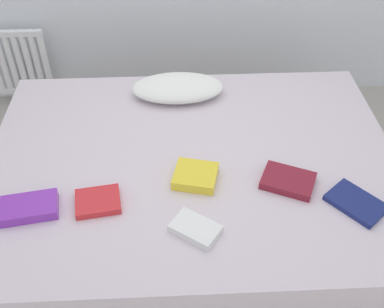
{
  "coord_description": "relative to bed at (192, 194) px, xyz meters",
  "views": [
    {
      "loc": [
        -0.08,
        -1.62,
        1.98
      ],
      "look_at": [
        0.0,
        0.05,
        0.48
      ],
      "focal_mm": 43.06,
      "sensor_mm": 36.0,
      "label": 1
    }
  ],
  "objects": [
    {
      "name": "textbook_purple",
      "position": [
        -0.7,
        -0.3,
        0.28
      ],
      "size": [
        0.25,
        0.18,
        0.05
      ],
      "primitive_type": "cube",
      "rotation": [
        0.0,
        0.0,
        0.16
      ],
      "color": "purple",
      "rests_on": "bed"
    },
    {
      "name": "textbook_yellow",
      "position": [
        0.01,
        -0.15,
        0.28
      ],
      "size": [
        0.22,
        0.21,
        0.05
      ],
      "primitive_type": "cube",
      "rotation": [
        0.0,
        0.0,
        -0.24
      ],
      "color": "yellow",
      "rests_on": "bed"
    },
    {
      "name": "bed",
      "position": [
        0.0,
        0.0,
        0.0
      ],
      "size": [
        2.0,
        1.5,
        0.5
      ],
      "color": "brown",
      "rests_on": "ground"
    },
    {
      "name": "ground_plane",
      "position": [
        0.0,
        0.0,
        -0.25
      ],
      "size": [
        8.0,
        8.0,
        0.0
      ],
      "primitive_type": "plane",
      "color": "#9E998E"
    },
    {
      "name": "textbook_white",
      "position": [
        -0.01,
        -0.44,
        0.27
      ],
      "size": [
        0.23,
        0.21,
        0.04
      ],
      "primitive_type": "cube",
      "rotation": [
        0.0,
        0.0,
        -0.62
      ],
      "color": "white",
      "rests_on": "bed"
    },
    {
      "name": "textbook_navy",
      "position": [
        0.68,
        -0.33,
        0.27
      ],
      "size": [
        0.27,
        0.28,
        0.02
      ],
      "primitive_type": "cube",
      "rotation": [
        0.0,
        0.0,
        -0.87
      ],
      "color": "navy",
      "rests_on": "bed"
    },
    {
      "name": "pillow",
      "position": [
        -0.06,
        0.52,
        0.31
      ],
      "size": [
        0.5,
        0.28,
        0.11
      ],
      "primitive_type": "ellipsoid",
      "color": "white",
      "rests_on": "bed"
    },
    {
      "name": "radiator",
      "position": [
        -1.12,
        1.2,
        0.09
      ],
      "size": [
        0.39,
        0.04,
        0.48
      ],
      "color": "white",
      "rests_on": "ground"
    },
    {
      "name": "textbook_red",
      "position": [
        -0.42,
        -0.27,
        0.27
      ],
      "size": [
        0.21,
        0.18,
        0.03
      ],
      "primitive_type": "cube",
      "rotation": [
        0.0,
        0.0,
        0.15
      ],
      "color": "red",
      "rests_on": "bed"
    },
    {
      "name": "textbook_maroon",
      "position": [
        0.42,
        -0.19,
        0.27
      ],
      "size": [
        0.27,
        0.24,
        0.04
      ],
      "primitive_type": "cube",
      "rotation": [
        0.0,
        0.0,
        -0.43
      ],
      "color": "maroon",
      "rests_on": "bed"
    }
  ]
}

